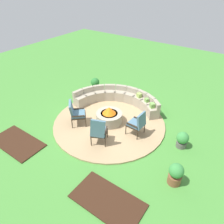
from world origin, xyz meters
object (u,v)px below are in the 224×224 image
lounge_chair_front_left (76,112)px  lounge_chair_back_left (138,123)px  potted_plant_0 (176,174)px  potted_plant_2 (95,83)px  potted_plant_1 (182,139)px  curved_stone_bench (119,99)px  fire_pit (109,116)px  lounge_chair_front_right (99,131)px

lounge_chair_front_left → lounge_chair_back_left: size_ratio=1.05×
potted_plant_0 → potted_plant_2: potted_plant_0 is taller
lounge_chair_back_left → potted_plant_1: 1.69m
potted_plant_2 → potted_plant_0: bearing=-29.9°
curved_stone_bench → potted_plant_1: curved_stone_bench is taller
fire_pit → potted_plant_2: (-2.33, 1.97, 0.04)m
lounge_chair_front_left → potted_plant_2: bearing=161.7°
potted_plant_1 → potted_plant_2: potted_plant_2 is taller
curved_stone_bench → fire_pit: bearing=-71.6°
lounge_chair_front_right → potted_plant_2: 4.27m
lounge_chair_front_right → potted_plant_1: (2.50, 1.62, -0.30)m
curved_stone_bench → potted_plant_2: curved_stone_bench is taller
fire_pit → curved_stone_bench: bearing=108.4°
fire_pit → lounge_chair_back_left: lounge_chair_back_left is taller
fire_pit → potted_plant_2: bearing=139.8°
lounge_chair_back_left → potted_plant_1: lounge_chair_back_left is taller
lounge_chair_front_right → lounge_chair_front_left: bearing=137.0°
lounge_chair_front_left → potted_plant_2: (-1.30, 2.81, -0.22)m
fire_pit → potted_plant_1: 2.97m
fire_pit → lounge_chair_front_left: bearing=-140.6°
curved_stone_bench → potted_plant_2: 1.94m
curved_stone_bench → potted_plant_1: bearing=-17.1°
potted_plant_0 → lounge_chair_back_left: bearing=147.7°
potted_plant_2 → fire_pit: bearing=-40.2°
fire_pit → lounge_chair_back_left: size_ratio=1.07×
lounge_chair_front_left → lounge_chair_front_right: (1.48, -0.41, 0.03)m
potted_plant_1 → lounge_chair_front_right: bearing=-147.1°
lounge_chair_front_left → potted_plant_0: 4.40m
curved_stone_bench → potted_plant_0: bearing=-35.3°
lounge_chair_front_right → potted_plant_0: lounge_chair_front_right is taller
lounge_chair_front_left → potted_plant_0: size_ratio=1.41×
curved_stone_bench → potted_plant_0: size_ratio=5.01×
curved_stone_bench → lounge_chair_front_right: 2.83m
fire_pit → curved_stone_bench: (-0.47, 1.41, 0.01)m
potted_plant_1 → lounge_chair_back_left: bearing=-166.9°
fire_pit → lounge_chair_back_left: bearing=-0.9°
curved_stone_bench → potted_plant_2: size_ratio=5.58×
potted_plant_1 → potted_plant_2: size_ratio=0.94×
lounge_chair_front_left → fire_pit: bearing=86.2°
lounge_chair_back_left → potted_plant_2: 4.17m
potted_plant_0 → potted_plant_2: bearing=150.1°
fire_pit → potted_plant_0: 3.58m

